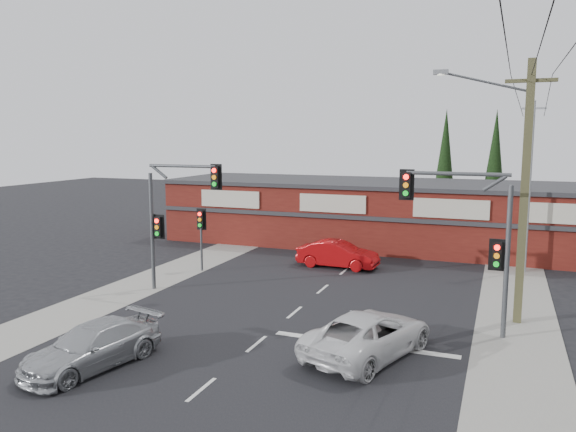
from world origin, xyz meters
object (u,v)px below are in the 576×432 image
(white_suv, at_px, (369,334))
(silver_suv, at_px, (92,346))
(red_sedan, at_px, (338,254))
(shop_building, at_px, (364,212))
(utility_pole, at_px, (521,184))

(white_suv, height_order, silver_suv, white_suv)
(white_suv, xyz_separation_m, red_sedan, (-4.46, 11.79, 0.00))
(silver_suv, relative_size, shop_building, 0.17)
(silver_suv, bearing_deg, utility_pole, 50.38)
(red_sedan, xyz_separation_m, utility_pole, (8.97, -6.44, 4.66))
(red_sedan, distance_m, shop_building, 7.69)
(red_sedan, distance_m, utility_pole, 11.99)
(red_sedan, relative_size, shop_building, 0.16)
(utility_pole, bearing_deg, white_suv, -130.12)
(utility_pole, bearing_deg, silver_suv, -142.75)
(silver_suv, distance_m, utility_pole, 16.22)
(white_suv, xyz_separation_m, shop_building, (-4.85, 19.35, 1.40))
(white_suv, bearing_deg, silver_suv, 46.30)
(white_suv, relative_size, red_sedan, 1.18)
(silver_suv, relative_size, utility_pole, 0.47)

